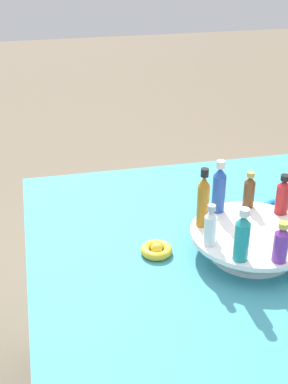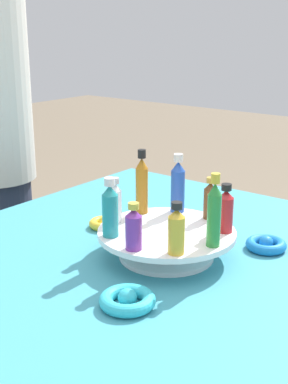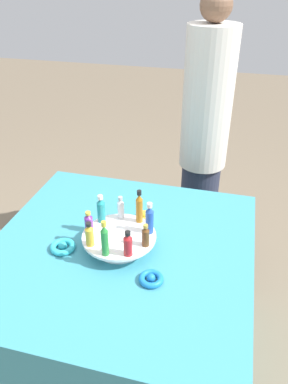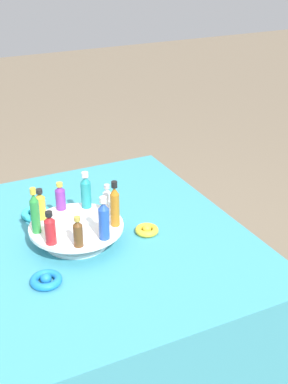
# 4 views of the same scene
# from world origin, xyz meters

# --- Properties ---
(display_stand) EXTENTS (0.30, 0.30, 0.06)m
(display_stand) POSITION_xyz_m (0.00, 0.00, 0.75)
(display_stand) COLOR white
(display_stand) RESTS_ON party_table
(bottle_clear) EXTENTS (0.03, 0.03, 0.10)m
(bottle_clear) POSITION_xyz_m (0.03, -0.12, 0.82)
(bottle_clear) COLOR silver
(bottle_clear) RESTS_ON display_stand
(bottle_teal) EXTENTS (0.03, 0.03, 0.13)m
(bottle_teal) POSITION_xyz_m (0.10, -0.07, 0.83)
(bottle_teal) COLOR teal
(bottle_teal) RESTS_ON display_stand
(bottle_purple) EXTENTS (0.03, 0.03, 0.10)m
(bottle_purple) POSITION_xyz_m (0.12, 0.01, 0.82)
(bottle_purple) COLOR #702D93
(bottle_purple) RESTS_ON display_stand
(bottle_gold) EXTENTS (0.03, 0.03, 0.11)m
(bottle_gold) POSITION_xyz_m (0.09, 0.09, 0.82)
(bottle_gold) COLOR gold
(bottle_gold) RESTS_ON display_stand
(bottle_green) EXTENTS (0.03, 0.03, 0.15)m
(bottle_green) POSITION_xyz_m (0.01, 0.12, 0.84)
(bottle_green) COLOR #288438
(bottle_green) RESTS_ON display_stand
(bottle_red) EXTENTS (0.03, 0.03, 0.11)m
(bottle_red) POSITION_xyz_m (-0.07, 0.10, 0.82)
(bottle_red) COLOR #B21E23
(bottle_red) RESTS_ON display_stand
(bottle_brown) EXTENTS (0.03, 0.03, 0.10)m
(bottle_brown) POSITION_xyz_m (-0.12, 0.03, 0.82)
(bottle_brown) COLOR brown
(bottle_brown) RESTS_ON display_stand
(bottle_blue) EXTENTS (0.03, 0.03, 0.14)m
(bottle_blue) POSITION_xyz_m (-0.11, -0.05, 0.84)
(bottle_blue) COLOR #234CAD
(bottle_blue) RESTS_ON display_stand
(bottle_amber) EXTENTS (0.03, 0.03, 0.15)m
(bottle_amber) POSITION_xyz_m (-0.05, -0.11, 0.84)
(bottle_amber) COLOR #AD6B19
(bottle_amber) RESTS_ON display_stand
(ribbon_bow_teal) EXTENTS (0.10, 0.10, 0.03)m
(ribbon_bow_teal) POSITION_xyz_m (0.22, 0.07, 0.72)
(ribbon_bow_teal) COLOR #2DB7CC
(ribbon_bow_teal) RESTS_ON party_table
(ribbon_bow_blue) EXTENTS (0.09, 0.09, 0.03)m
(ribbon_bow_blue) POSITION_xyz_m (-0.17, 0.16, 0.72)
(ribbon_bow_blue) COLOR blue
(ribbon_bow_blue) RESTS_ON party_table
(ribbon_bow_gold) EXTENTS (0.08, 0.08, 0.03)m
(ribbon_bow_gold) POSITION_xyz_m (-0.05, -0.23, 0.72)
(ribbon_bow_gold) COLOR gold
(ribbon_bow_gold) RESTS_ON party_table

